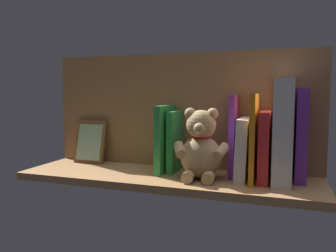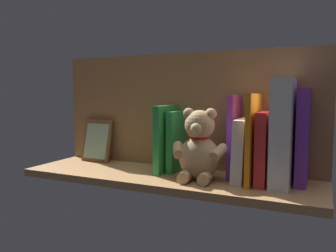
# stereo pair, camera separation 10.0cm
# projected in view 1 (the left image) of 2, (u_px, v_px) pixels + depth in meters

# --- Properties ---
(ground_plane) EXTENTS (0.89, 0.27, 0.02)m
(ground_plane) POSITION_uv_depth(u_px,v_px,m) (168.00, 177.00, 1.02)
(ground_plane) COLOR #A87A4C
(shelf_back_panel) EXTENTS (0.89, 0.02, 0.37)m
(shelf_back_panel) POSITION_uv_depth(u_px,v_px,m) (179.00, 111.00, 1.11)
(shelf_back_panel) COLOR #976940
(shelf_back_panel) RESTS_ON ground_plane
(book_0) EXTENTS (0.03, 0.11, 0.26)m
(book_0) POSITION_uv_depth(u_px,v_px,m) (301.00, 135.00, 0.92)
(book_0) COLOR purple
(book_0) RESTS_ON ground_plane
(dictionary_thick_white) EXTENTS (0.05, 0.16, 0.28)m
(dictionary_thick_white) POSITION_uv_depth(u_px,v_px,m) (283.00, 131.00, 0.91)
(dictionary_thick_white) COLOR silver
(dictionary_thick_white) RESTS_ON ground_plane
(book_1) EXTENTS (0.03, 0.16, 0.19)m
(book_1) POSITION_uv_depth(u_px,v_px,m) (265.00, 146.00, 0.94)
(book_1) COLOR red
(book_1) RESTS_ON ground_plane
(book_2) EXTENTS (0.01, 0.17, 0.24)m
(book_2) POSITION_uv_depth(u_px,v_px,m) (254.00, 137.00, 0.94)
(book_2) COLOR orange
(book_2) RESTS_ON ground_plane
(book_3) EXTENTS (0.04, 0.15, 0.17)m
(book_3) POSITION_uv_depth(u_px,v_px,m) (244.00, 148.00, 0.96)
(book_3) COLOR silver
(book_3) RESTS_ON ground_plane
(book_4) EXTENTS (0.02, 0.11, 0.24)m
(book_4) POSITION_uv_depth(u_px,v_px,m) (234.00, 136.00, 0.99)
(book_4) COLOR purple
(book_4) RESTS_ON ground_plane
(teddy_bear) EXTENTS (0.16, 0.14, 0.20)m
(teddy_bear) POSITION_uv_depth(u_px,v_px,m) (201.00, 148.00, 0.95)
(teddy_bear) COLOR tan
(teddy_bear) RESTS_ON ground_plane
(book_5) EXTENTS (0.02, 0.11, 0.19)m
(book_5) POSITION_uv_depth(u_px,v_px,m) (175.00, 141.00, 1.05)
(book_5) COLOR green
(book_5) RESTS_ON ground_plane
(book_6) EXTENTS (0.02, 0.14, 0.21)m
(book_6) POSITION_uv_depth(u_px,v_px,m) (165.00, 139.00, 1.04)
(book_6) COLOR green
(book_6) RESTS_ON ground_plane
(picture_frame_leaning) EXTENTS (0.11, 0.05, 0.15)m
(picture_frame_leaning) POSITION_uv_depth(u_px,v_px,m) (90.00, 142.00, 1.18)
(picture_frame_leaning) COLOR brown
(picture_frame_leaning) RESTS_ON ground_plane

